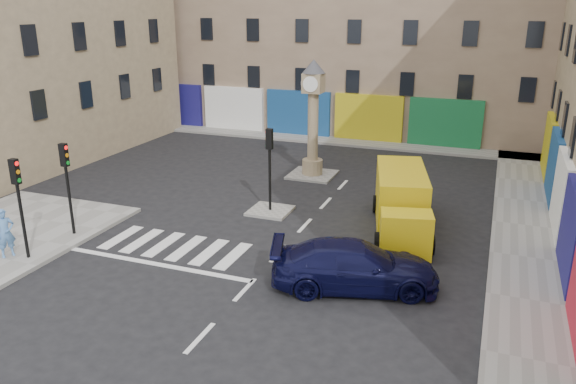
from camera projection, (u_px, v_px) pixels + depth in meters
The scene contains 14 objects.
ground at pixel (231, 304), 17.50m from camera, with size 120.00×120.00×0.00m, color black.
sidewalk_right at pixel (525, 226), 23.42m from camera, with size 2.60×30.00×0.15m, color gray.
sidewalk_far at pixel (322, 139), 38.50m from camera, with size 32.00×2.40×0.15m, color gray.
island_near at pixel (270, 211), 25.25m from camera, with size 1.80×1.80×0.12m, color gray.
island_far at pixel (312, 175), 30.57m from camera, with size 2.40×2.40×0.12m, color gray.
building_far at pixel (348, 10), 40.96m from camera, with size 32.00×10.00×17.00m, color gray.
building_left at pixel (22, 30), 32.13m from camera, with size 8.00×20.00×15.00m, color tan.
traffic_light_left_near at pixel (18, 193), 19.63m from camera, with size 0.28×0.22×3.70m.
traffic_light_left_far at pixel (66, 174), 21.76m from camera, with size 0.28×0.22×3.70m.
traffic_light_island at pixel (270, 156), 24.44m from camera, with size 0.28×0.22×3.70m.
clock_pillar at pixel (313, 111), 29.45m from camera, with size 1.20×1.20×6.10m.
navy_sedan at pixel (355, 266), 18.30m from camera, with size 2.21×5.44×1.58m, color black.
yellow_van at pixel (401, 202), 23.06m from camera, with size 3.36×6.70×2.34m.
pedestrian_blue at pixel (5, 233), 20.22m from camera, with size 0.66×0.44×1.82m, color #5586C2.
Camera 1 is at (7.13, -13.84, 8.90)m, focal length 35.00 mm.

